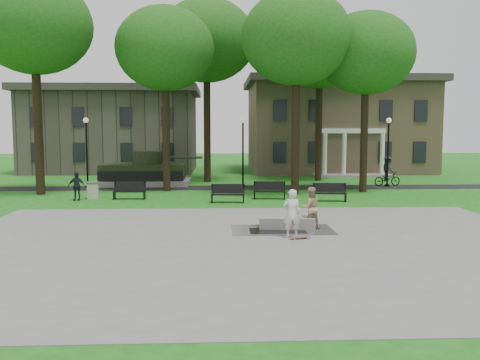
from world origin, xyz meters
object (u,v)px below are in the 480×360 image
object	(u,v)px
skateboarder	(292,213)
friend_watching	(310,208)
concrete_block	(287,222)
park_bench_0	(130,190)
cyclist	(387,174)
trash_bin	(93,190)

from	to	relation	value
skateboarder	friend_watching	bearing A→B (deg)	-126.62
concrete_block	park_bench_0	xyz separation A→B (m)	(-7.79, 8.78, 0.28)
friend_watching	park_bench_0	size ratio (longest dim) A/B	0.92
skateboarder	friend_watching	size ratio (longest dim) A/B	1.08
skateboarder	park_bench_0	world-z (taller)	skateboarder
friend_watching	concrete_block	bearing A→B (deg)	-19.22
concrete_block	park_bench_0	bearing A→B (deg)	131.59
park_bench_0	friend_watching	bearing A→B (deg)	-44.19
cyclist	trash_bin	xyz separation A→B (m)	(-19.00, -5.69, -0.38)
park_bench_0	trash_bin	distance (m)	2.17
cyclist	trash_bin	size ratio (longest dim) A/B	2.20
park_bench_0	trash_bin	xyz separation A→B (m)	(-2.15, 0.34, -0.04)
concrete_block	friend_watching	distance (m)	1.11
skateboarder	friend_watching	distance (m)	1.97
concrete_block	cyclist	bearing A→B (deg)	58.55
cyclist	park_bench_0	bearing A→B (deg)	100.23
friend_watching	skateboarder	bearing A→B (deg)	49.68
skateboarder	trash_bin	size ratio (longest dim) A/B	1.87
friend_watching	trash_bin	bearing A→B (deg)	-50.36
friend_watching	trash_bin	size ratio (longest dim) A/B	1.74
concrete_block	friend_watching	xyz separation A→B (m)	(0.92, -0.15, 0.61)
concrete_block	skateboarder	bearing A→B (deg)	-92.47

